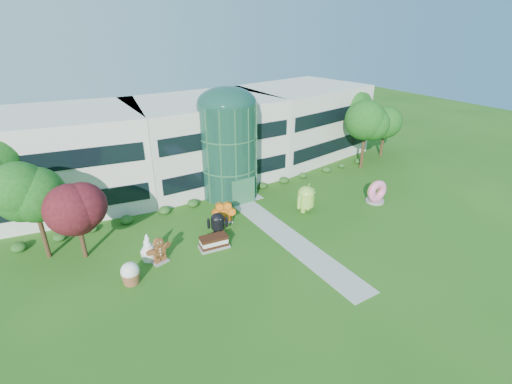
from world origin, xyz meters
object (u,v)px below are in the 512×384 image
android_black (218,221)px  android_green (306,197)px  gingerbread (159,250)px  donut (376,191)px

android_black → android_green: bearing=15.5°
android_green → gingerbread: android_green is taller
android_green → android_black: 9.29m
android_black → donut: bearing=10.4°
android_black → gingerbread: bearing=-142.3°
donut → gingerbread: (-22.57, 1.39, -0.12)m
android_green → gingerbread: bearing=166.5°
donut → android_black: bearing=173.2°
android_black → gingerbread: (-5.88, -1.76, 0.01)m
android_green → gingerbread: (-15.12, -0.86, -0.44)m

